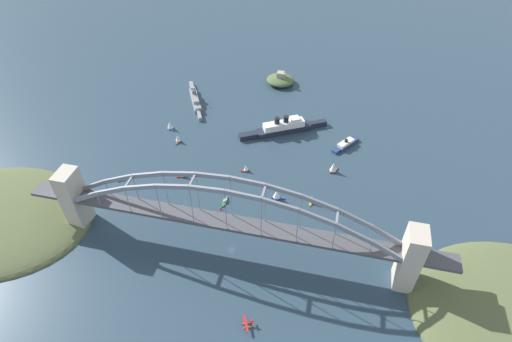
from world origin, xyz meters
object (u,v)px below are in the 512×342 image
object	(u,v)px
naval_cruiser	(195,99)
small_boat_5	(277,194)
small_boat_3	(178,138)
small_boat_6	(170,125)
small_boat_7	(122,179)
seaplane_taxiing_near_bridge	(247,324)
small_boat_8	(182,173)
ocean_liner	(283,127)
small_boat_4	(333,167)
small_boat_9	(184,207)
fort_island_mid_harbor	(280,80)
channel_marker_buoy	(220,208)
harbor_ferry_steamer	(346,144)
small_boat_1	(246,168)
harbor_arch_bridge	(230,223)
small_boat_2	(312,199)
small_boat_0	(225,201)

from	to	relation	value
naval_cruiser	small_boat_5	size ratio (longest dim) A/B	6.46
small_boat_3	small_boat_6	xyz separation A→B (m)	(-15.54, 18.38, 0.57)
small_boat_6	small_boat_7	size ratio (longest dim) A/B	1.40
seaplane_taxiing_near_bridge	small_boat_8	size ratio (longest dim) A/B	1.22
ocean_liner	small_boat_4	world-z (taller)	ocean_liner
small_boat_3	small_boat_8	xyz separation A→B (m)	(22.12, -46.00, 0.03)
small_boat_3	small_boat_9	distance (m)	91.82
fort_island_mid_harbor	small_boat_5	world-z (taller)	fort_island_mid_harbor
small_boat_3	small_boat_9	world-z (taller)	small_boat_3
small_boat_3	small_boat_6	world-z (taller)	small_boat_6
small_boat_7	channel_marker_buoy	bearing A→B (deg)	-8.58
channel_marker_buoy	small_boat_6	bearing A→B (deg)	130.57
harbor_ferry_steamer	small_boat_1	world-z (taller)	harbor_ferry_steamer
small_boat_8	small_boat_4	bearing A→B (deg)	15.83
naval_cruiser	small_boat_1	xyz separation A→B (m)	(82.83, -99.24, 0.23)
small_boat_1	fort_island_mid_harbor	bearing A→B (deg)	89.50
small_boat_8	small_boat_1	bearing A→B (deg)	20.33
naval_cruiser	small_boat_8	xyz separation A→B (m)	(30.30, -118.70, 0.82)
small_boat_6	small_boat_7	xyz separation A→B (m)	(-12.80, -80.96, -3.72)
ocean_liner	channel_marker_buoy	world-z (taller)	ocean_liner
ocean_liner	small_boat_3	xyz separation A→B (m)	(-96.48, -39.15, -1.49)
small_boat_6	small_boat_9	xyz separation A→B (m)	(52.83, -102.28, -1.26)
harbor_arch_bridge	small_boat_1	bearing A→B (deg)	97.12
harbor_ferry_steamer	small_boat_5	bearing A→B (deg)	-121.31
naval_cruiser	small_boat_2	distance (m)	191.45
small_boat_9	channel_marker_buoy	size ratio (longest dim) A/B	2.57
small_boat_2	small_boat_4	xyz separation A→B (m)	(13.74, 42.72, 1.03)
seaplane_taxiing_near_bridge	small_boat_2	world-z (taller)	small_boat_2
naval_cruiser	small_boat_6	size ratio (longest dim) A/B	7.20
small_boat_6	seaplane_taxiing_near_bridge	bearing A→B (deg)	-55.86
small_boat_2	seaplane_taxiing_near_bridge	bearing A→B (deg)	-102.37
small_boat_6	small_boat_9	bearing A→B (deg)	-62.68
harbor_arch_bridge	small_boat_5	world-z (taller)	harbor_arch_bridge
seaplane_taxiing_near_bridge	small_boat_3	size ratio (longest dim) A/B	1.18
harbor_arch_bridge	seaplane_taxiing_near_bridge	xyz separation A→B (m)	(25.80, -55.36, -26.99)
fort_island_mid_harbor	small_boat_4	xyz separation A→B (m)	(74.51, -142.41, 0.37)
naval_cruiser	small_boat_3	xyz separation A→B (m)	(8.18, -72.70, 0.79)
seaplane_taxiing_near_bridge	small_boat_4	world-z (taller)	small_boat_4
small_boat_7	naval_cruiser	bearing A→B (deg)	81.53
small_boat_3	small_boat_5	xyz separation A→B (m)	(107.95, -53.99, 0.62)
small_boat_8	small_boat_9	size ratio (longest dim) A/B	1.25
small_boat_1	small_boat_5	world-z (taller)	small_boat_5
small_boat_0	small_boat_5	world-z (taller)	small_boat_5
small_boat_5	small_boat_6	xyz separation A→B (m)	(-123.49, 72.36, -0.05)
small_boat_6	channel_marker_buoy	xyz separation A→B (m)	(81.51, -95.20, -3.43)
small_boat_9	channel_marker_buoy	distance (m)	29.62
harbor_arch_bridge	small_boat_0	world-z (taller)	harbor_arch_bridge
seaplane_taxiing_near_bridge	small_boat_6	world-z (taller)	small_boat_6
small_boat_3	small_boat_9	size ratio (longest dim) A/B	1.30
small_boat_6	channel_marker_buoy	size ratio (longest dim) A/B	3.59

